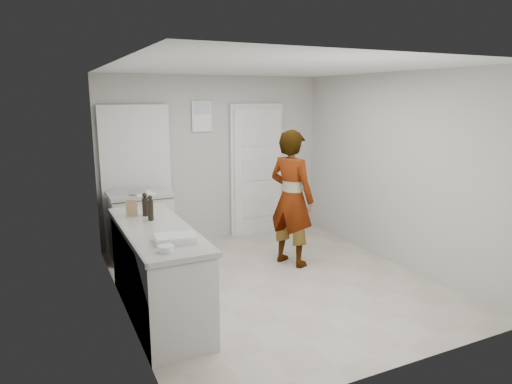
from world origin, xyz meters
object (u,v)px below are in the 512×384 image
spice_jar (151,206)px  baking_dish (175,239)px  cake_mix_box (132,208)px  egg_bowl (166,249)px  oil_cruet_a (145,205)px  oil_cruet_b (150,208)px  person (291,198)px

spice_jar → baking_dish: (-0.08, -1.27, -0.01)m
cake_mix_box → egg_bowl: bearing=-70.1°
cake_mix_box → baking_dish: cake_mix_box is taller
cake_mix_box → oil_cruet_a: oil_cruet_a is taller
cake_mix_box → oil_cruet_a: 0.15m
spice_jar → oil_cruet_b: (-0.11, -0.46, 0.09)m
oil_cruet_a → egg_bowl: bearing=-94.6°
spice_jar → oil_cruet_b: size_ratio=0.30×
oil_cruet_b → baking_dish: 0.82m
person → baking_dish: person is taller
spice_jar → cake_mix_box: bearing=-141.6°
cake_mix_box → spice_jar: bearing=56.7°
person → egg_bowl: (-2.03, -1.43, 0.06)m
spice_jar → egg_bowl: bearing=-98.3°
egg_bowl → oil_cruet_a: bearing=85.4°
oil_cruet_a → baking_dish: size_ratio=0.67×
cake_mix_box → spice_jar: (0.25, 0.20, -0.05)m
oil_cruet_b → egg_bowl: (-0.11, -1.03, -0.10)m
oil_cruet_b → baking_dish: oil_cruet_b is taller
cake_mix_box → spice_jar: cake_mix_box is taller
cake_mix_box → baking_dish: 1.09m
oil_cruet_a → egg_bowl: (-0.10, -1.24, -0.10)m
oil_cruet_a → egg_bowl: oil_cruet_a is taller
cake_mix_box → oil_cruet_b: (0.14, -0.26, 0.04)m
oil_cruet_b → egg_bowl: oil_cruet_b is taller
oil_cruet_a → oil_cruet_b: 0.21m
baking_dish → egg_bowl: baking_dish is taller
cake_mix_box → oil_cruet_b: oil_cruet_b is taller
person → baking_dish: (-1.89, -1.21, 0.06)m
cake_mix_box → egg_bowl: cake_mix_box is taller
cake_mix_box → oil_cruet_a: size_ratio=0.73×
spice_jar → oil_cruet_a: size_ratio=0.32×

